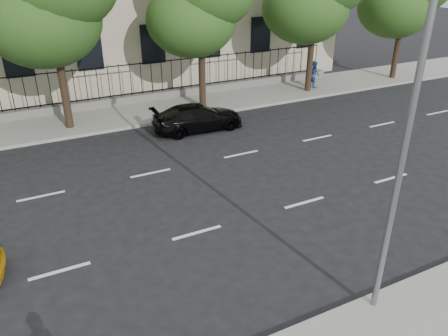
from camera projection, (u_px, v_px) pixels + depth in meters
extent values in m
plane|color=black|center=(235.00, 282.00, 11.28)|extent=(120.00, 120.00, 0.00)
cube|color=gray|center=(108.00, 117.00, 22.48)|extent=(60.00, 4.00, 0.15)
cube|color=slate|center=(100.00, 103.00, 23.73)|extent=(30.00, 0.50, 0.40)
cube|color=black|center=(99.00, 98.00, 23.59)|extent=(28.80, 0.05, 0.05)
cube|color=black|center=(96.00, 68.00, 22.89)|extent=(28.80, 0.05, 0.05)
cylinder|color=slate|center=(404.00, 150.00, 8.62)|extent=(0.14, 0.14, 8.00)
cylinder|color=#382619|center=(65.00, 93.00, 20.27)|extent=(0.36, 0.36, 3.32)
ellipsoid|color=#2C571D|center=(42.00, 19.00, 18.90)|extent=(5.13, 5.13, 4.21)
cylinder|color=#382619|center=(202.00, 79.00, 23.14)|extent=(0.36, 0.36, 3.08)
ellipsoid|color=#2C571D|center=(191.00, 20.00, 21.91)|extent=(4.56, 4.56, 3.74)
cylinder|color=#382619|center=(310.00, 64.00, 25.93)|extent=(0.36, 0.36, 3.22)
ellipsoid|color=#2C571D|center=(306.00, 7.00, 24.61)|extent=(4.94, 4.94, 4.06)
cylinder|color=#382619|center=(396.00, 55.00, 28.79)|extent=(0.36, 0.36, 3.01)
ellipsoid|color=#2C571D|center=(396.00, 6.00, 27.55)|extent=(4.75, 4.75, 3.90)
imported|color=black|center=(198.00, 117.00, 20.80)|extent=(4.42, 1.89, 1.27)
imported|color=navy|center=(314.00, 74.00, 27.00)|extent=(0.63, 0.80, 1.60)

